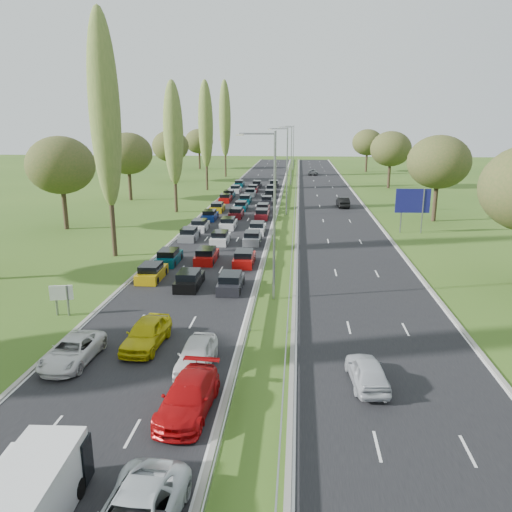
% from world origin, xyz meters
% --- Properties ---
extents(ground, '(260.00, 260.00, 0.00)m').
position_xyz_m(ground, '(4.50, 80.00, 0.00)').
color(ground, '#33541A').
rests_on(ground, ground).
extents(near_carriageway, '(10.50, 215.00, 0.04)m').
position_xyz_m(near_carriageway, '(-2.25, 82.50, 0.00)').
color(near_carriageway, black).
rests_on(near_carriageway, ground).
extents(far_carriageway, '(10.50, 215.00, 0.04)m').
position_xyz_m(far_carriageway, '(11.25, 82.50, 0.00)').
color(far_carriageway, black).
rests_on(far_carriageway, ground).
extents(central_reservation, '(2.36, 215.00, 0.32)m').
position_xyz_m(central_reservation, '(4.50, 82.50, 0.55)').
color(central_reservation, gray).
rests_on(central_reservation, ground).
extents(lamp_columns, '(0.18, 140.18, 12.00)m').
position_xyz_m(lamp_columns, '(4.50, 78.00, 6.00)').
color(lamp_columns, gray).
rests_on(lamp_columns, ground).
extents(poplar_row, '(2.80, 127.80, 22.44)m').
position_xyz_m(poplar_row, '(-11.50, 68.17, 12.39)').
color(poplar_row, '#2D2116').
rests_on(poplar_row, ground).
extents(woodland_left, '(8.00, 166.00, 11.10)m').
position_xyz_m(woodland_left, '(-22.00, 62.63, 7.68)').
color(woodland_left, '#2D2116').
rests_on(woodland_left, ground).
extents(woodland_right, '(8.00, 153.00, 11.10)m').
position_xyz_m(woodland_right, '(24.00, 66.67, 7.68)').
color(woodland_right, '#2D2116').
rests_on(woodland_right, ground).
extents(traffic_queue_fill, '(9.08, 69.33, 0.80)m').
position_xyz_m(traffic_queue_fill, '(-2.25, 77.42, 0.44)').
color(traffic_queue_fill, '#BF990C').
rests_on(traffic_queue_fill, ground).
extents(near_car_2, '(2.34, 4.79, 1.31)m').
position_xyz_m(near_car_2, '(-5.74, 31.97, 0.68)').
color(near_car_2, silver).
rests_on(near_car_2, near_carriageway).
extents(near_car_8, '(2.17, 4.82, 1.61)m').
position_xyz_m(near_car_8, '(-2.37, 34.25, 0.82)').
color(near_car_8, '#B9AE0C').
rests_on(near_car_8, near_carriageway).
extents(near_car_11, '(2.41, 5.26, 1.49)m').
position_xyz_m(near_car_11, '(1.49, 27.79, 0.77)').
color(near_car_11, '#AE0A0D').
rests_on(near_car_11, near_carriageway).
extents(near_car_12, '(1.84, 4.41, 1.49)m').
position_xyz_m(near_car_12, '(1.01, 31.98, 0.77)').
color(near_car_12, silver).
rests_on(near_car_12, near_carriageway).
extents(far_car_0, '(1.99, 4.21, 1.39)m').
position_xyz_m(far_car_0, '(9.70, 30.91, 0.72)').
color(far_car_0, '#B8BCC3').
rests_on(far_car_0, far_carriageway).
extents(far_car_1, '(1.88, 4.69, 1.52)m').
position_xyz_m(far_car_1, '(12.99, 85.43, 0.78)').
color(far_car_1, black).
rests_on(far_car_1, far_carriageway).
extents(far_car_2, '(2.57, 5.09, 1.38)m').
position_xyz_m(far_car_2, '(9.71, 135.59, 0.71)').
color(far_car_2, slate).
rests_on(far_car_2, far_carriageway).
extents(white_van_front, '(1.84, 4.69, 1.89)m').
position_xyz_m(white_van_front, '(-2.37, 20.49, 0.97)').
color(white_van_front, silver).
rests_on(white_van_front, near_carriageway).
extents(white_van_rear, '(2.07, 5.29, 2.13)m').
position_xyz_m(white_van_rear, '(-2.01, 20.88, 1.09)').
color(white_van_rear, silver).
rests_on(white_van_rear, near_carriageway).
extents(info_sign, '(1.48, 0.45, 2.10)m').
position_xyz_m(info_sign, '(-9.40, 38.52, 1.37)').
color(info_sign, gray).
rests_on(info_sign, ground).
extents(direction_sign, '(4.00, 0.28, 5.20)m').
position_xyz_m(direction_sign, '(19.40, 67.22, 3.57)').
color(direction_sign, gray).
rests_on(direction_sign, ground).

